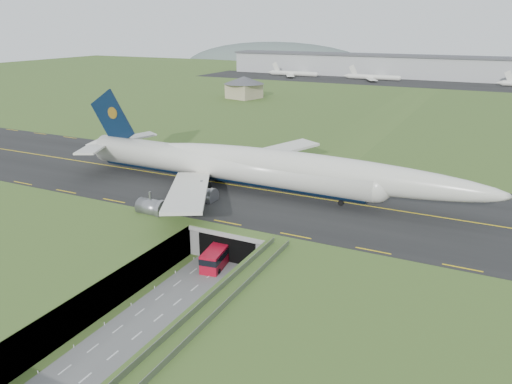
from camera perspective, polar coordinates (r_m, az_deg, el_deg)
The scene contains 10 objects.
ground at distance 88.05m, azimuth -5.95°, elevation -10.10°, with size 900.00×900.00×0.00m, color #375321.
airfield_deck at distance 86.65m, azimuth -6.01°, elevation -8.36°, with size 800.00×800.00×6.00m, color gray.
trench_road at distance 82.64m, azimuth -8.76°, elevation -12.23°, with size 12.00×75.00×0.20m, color slate.
taxiway at distance 112.41m, azimuth 2.88°, elevation -0.09°, with size 800.00×44.00×0.18m, color black.
tunnel_portal at distance 99.63m, azimuth -0.90°, elevation -4.30°, with size 17.00×22.30×6.00m.
guideway at distance 66.46m, azimuth -6.80°, elevation -15.24°, with size 3.00×53.00×7.05m.
jumbo_jet at distance 111.73m, azimuth -0.61°, elevation 2.88°, with size 103.01×64.77×21.42m.
shuttle_tram at distance 91.95m, azimuth -4.52°, elevation -7.38°, with size 4.60×9.14×3.53m.
service_building at distance 257.28m, azimuth -1.38°, elevation 12.09°, with size 24.82×24.82×11.05m.
cargo_terminal at distance 367.71m, azimuth 20.20°, elevation 13.21°, with size 320.00×67.00×15.60m.
Camera 1 is at (42.06, -64.75, 42.32)m, focal length 35.00 mm.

